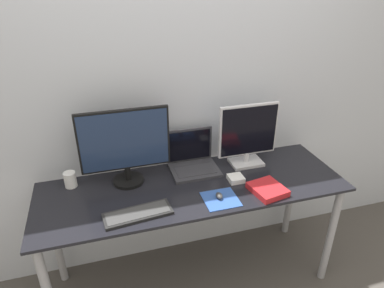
{
  "coord_description": "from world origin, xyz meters",
  "views": [
    {
      "loc": [
        -0.49,
        -1.34,
        1.94
      ],
      "look_at": [
        0.02,
        0.39,
        1.01
      ],
      "focal_mm": 32.0,
      "sensor_mm": 36.0,
      "label": 1
    }
  ],
  "objects_px": {
    "monitor_left": "(125,145)",
    "mouse": "(219,196)",
    "keyboard": "(138,214)",
    "power_brick": "(236,178)",
    "laptop": "(193,160)",
    "mug": "(70,180)",
    "book": "(268,189)",
    "monitor_right": "(248,135)"
  },
  "relations": [
    {
      "from": "laptop",
      "to": "mug",
      "type": "xyz_separation_m",
      "value": [
        -0.76,
        -0.0,
        -0.01
      ]
    },
    {
      "from": "monitor_left",
      "to": "mug",
      "type": "bearing_deg",
      "value": 172.12
    },
    {
      "from": "laptop",
      "to": "book",
      "type": "bearing_deg",
      "value": -48.58
    },
    {
      "from": "mouse",
      "to": "mug",
      "type": "height_order",
      "value": "mug"
    },
    {
      "from": "mouse",
      "to": "mug",
      "type": "relative_size",
      "value": 0.62
    },
    {
      "from": "power_brick",
      "to": "keyboard",
      "type": "bearing_deg",
      "value": -165.63
    },
    {
      "from": "book",
      "to": "mug",
      "type": "xyz_separation_m",
      "value": [
        -1.1,
        0.39,
        0.03
      ]
    },
    {
      "from": "book",
      "to": "power_brick",
      "type": "xyz_separation_m",
      "value": [
        -0.13,
        0.16,
        -0.0
      ]
    },
    {
      "from": "monitor_left",
      "to": "book",
      "type": "xyz_separation_m",
      "value": [
        0.77,
        -0.34,
        -0.23
      ]
    },
    {
      "from": "mouse",
      "to": "keyboard",
      "type": "bearing_deg",
      "value": -178.11
    },
    {
      "from": "mouse",
      "to": "monitor_left",
      "type": "bearing_deg",
      "value": 145.69
    },
    {
      "from": "laptop",
      "to": "mug",
      "type": "bearing_deg",
      "value": -179.97
    },
    {
      "from": "monitor_right",
      "to": "keyboard",
      "type": "bearing_deg",
      "value": -156.49
    },
    {
      "from": "laptop",
      "to": "mug",
      "type": "relative_size",
      "value": 3.23
    },
    {
      "from": "monitor_left",
      "to": "book",
      "type": "relative_size",
      "value": 2.36
    },
    {
      "from": "monitor_left",
      "to": "keyboard",
      "type": "distance_m",
      "value": 0.42
    },
    {
      "from": "book",
      "to": "monitor_left",
      "type": "bearing_deg",
      "value": 156.03
    },
    {
      "from": "monitor_right",
      "to": "mouse",
      "type": "xyz_separation_m",
      "value": [
        -0.31,
        -0.32,
        -0.19
      ]
    },
    {
      "from": "monitor_right",
      "to": "laptop",
      "type": "distance_m",
      "value": 0.39
    },
    {
      "from": "keyboard",
      "to": "book",
      "type": "xyz_separation_m",
      "value": [
        0.76,
        -0.0,
        0.01
      ]
    },
    {
      "from": "keyboard",
      "to": "mug",
      "type": "relative_size",
      "value": 3.96
    },
    {
      "from": "monitor_left",
      "to": "mouse",
      "type": "height_order",
      "value": "monitor_left"
    },
    {
      "from": "laptop",
      "to": "power_brick",
      "type": "xyz_separation_m",
      "value": [
        0.21,
        -0.22,
        -0.05
      ]
    },
    {
      "from": "monitor_right",
      "to": "book",
      "type": "height_order",
      "value": "monitor_right"
    },
    {
      "from": "keyboard",
      "to": "power_brick",
      "type": "bearing_deg",
      "value": 14.37
    },
    {
      "from": "monitor_right",
      "to": "mug",
      "type": "relative_size",
      "value": 4.44
    },
    {
      "from": "mouse",
      "to": "power_brick",
      "type": "xyz_separation_m",
      "value": [
        0.16,
        0.15,
        -0.0
      ]
    },
    {
      "from": "monitor_left",
      "to": "mug",
      "type": "distance_m",
      "value": 0.4
    },
    {
      "from": "laptop",
      "to": "keyboard",
      "type": "height_order",
      "value": "laptop"
    },
    {
      "from": "monitor_right",
      "to": "book",
      "type": "bearing_deg",
      "value": -92.87
    },
    {
      "from": "power_brick",
      "to": "monitor_left",
      "type": "bearing_deg",
      "value": 164.47
    },
    {
      "from": "monitor_left",
      "to": "mouse",
      "type": "relative_size",
      "value": 8.99
    },
    {
      "from": "laptop",
      "to": "keyboard",
      "type": "distance_m",
      "value": 0.57
    },
    {
      "from": "monitor_right",
      "to": "book",
      "type": "distance_m",
      "value": 0.39
    },
    {
      "from": "keyboard",
      "to": "monitor_left",
      "type": "bearing_deg",
      "value": 91.33
    },
    {
      "from": "monitor_right",
      "to": "book",
      "type": "xyz_separation_m",
      "value": [
        -0.02,
        -0.34,
        -0.19
      ]
    },
    {
      "from": "book",
      "to": "power_brick",
      "type": "distance_m",
      "value": 0.21
    },
    {
      "from": "monitor_right",
      "to": "keyboard",
      "type": "distance_m",
      "value": 0.87
    },
    {
      "from": "mouse",
      "to": "book",
      "type": "relative_size",
      "value": 0.26
    },
    {
      "from": "monitor_left",
      "to": "laptop",
      "type": "xyz_separation_m",
      "value": [
        0.42,
        0.05,
        -0.19
      ]
    },
    {
      "from": "laptop",
      "to": "power_brick",
      "type": "height_order",
      "value": "laptop"
    },
    {
      "from": "monitor_left",
      "to": "book",
      "type": "height_order",
      "value": "monitor_left"
    }
  ]
}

